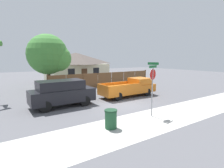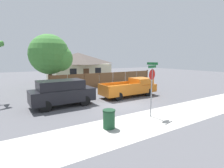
% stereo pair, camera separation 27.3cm
% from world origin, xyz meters
% --- Properties ---
extents(ground_plane, '(80.00, 80.00, 0.00)m').
position_xyz_m(ground_plane, '(0.00, 0.00, 0.00)').
color(ground_plane, '#56565B').
extents(sidewalk_strip, '(36.00, 3.20, 0.01)m').
position_xyz_m(sidewalk_strip, '(0.00, -3.60, 0.00)').
color(sidewalk_strip, beige).
rests_on(sidewalk_strip, ground).
extents(wooden_fence, '(14.06, 0.12, 1.84)m').
position_xyz_m(wooden_fence, '(3.51, 8.31, 0.87)').
color(wooden_fence, brown).
rests_on(wooden_fence, ground).
extents(house, '(9.58, 6.70, 4.42)m').
position_xyz_m(house, '(3.06, 16.55, 2.29)').
color(house, beige).
rests_on(house, ground).
extents(oak_tree, '(4.71, 4.48, 6.21)m').
position_xyz_m(oak_tree, '(-2.67, 9.96, 3.86)').
color(oak_tree, brown).
rests_on(oak_tree, ground).
extents(red_suv, '(4.59, 1.93, 1.96)m').
position_xyz_m(red_suv, '(-3.89, 2.14, 1.06)').
color(red_suv, black).
rests_on(red_suv, ground).
extents(orange_pickup, '(5.48, 1.94, 1.65)m').
position_xyz_m(orange_pickup, '(2.54, 2.14, 0.81)').
color(orange_pickup, orange).
rests_on(orange_pickup, ground).
extents(stop_sign, '(0.80, 0.72, 3.31)m').
position_xyz_m(stop_sign, '(0.01, -3.07, 2.23)').
color(stop_sign, gray).
rests_on(stop_sign, ground).
extents(trash_bin, '(0.65, 0.65, 0.97)m').
position_xyz_m(trash_bin, '(-3.11, -3.26, 0.49)').
color(trash_bin, '#1E4C2D').
rests_on(trash_bin, ground).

